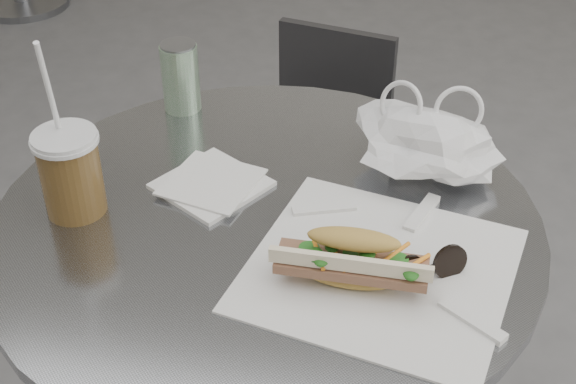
% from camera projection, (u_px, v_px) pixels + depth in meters
% --- Properties ---
extents(cafe_table, '(0.76, 0.76, 0.74)m').
position_uv_depth(cafe_table, '(269.00, 355.00, 1.26)').
color(cafe_table, slate).
rests_on(cafe_table, ground).
extents(chair_far, '(0.35, 0.38, 0.66)m').
position_uv_depth(chair_far, '(314.00, 192.00, 1.90)').
color(chair_far, '#2F2F31').
rests_on(chair_far, ground).
extents(sandwich_paper, '(0.37, 0.36, 0.00)m').
position_uv_depth(sandwich_paper, '(380.00, 270.00, 1.01)').
color(sandwich_paper, white).
rests_on(sandwich_paper, cafe_table).
extents(banh_mi, '(0.23, 0.09, 0.08)m').
position_uv_depth(banh_mi, '(352.00, 260.00, 0.97)').
color(banh_mi, tan).
rests_on(banh_mi, sandwich_paper).
extents(iced_coffee, '(0.09, 0.09, 0.26)m').
position_uv_depth(iced_coffee, '(70.00, 171.00, 1.08)').
color(iced_coffee, brown).
rests_on(iced_coffee, cafe_table).
extents(sunglasses, '(0.10, 0.07, 0.05)m').
position_uv_depth(sunglasses, '(429.00, 268.00, 0.99)').
color(sunglasses, black).
rests_on(sunglasses, cafe_table).
extents(plastic_bag, '(0.23, 0.19, 0.10)m').
position_uv_depth(plastic_bag, '(425.00, 146.00, 1.16)').
color(plastic_bag, silver).
rests_on(plastic_bag, cafe_table).
extents(napkin_stack, '(0.18, 0.18, 0.01)m').
position_uv_depth(napkin_stack, '(212.00, 184.00, 1.16)').
color(napkin_stack, white).
rests_on(napkin_stack, cafe_table).
extents(drink_can, '(0.06, 0.06, 0.12)m').
position_uv_depth(drink_can, '(181.00, 77.00, 1.31)').
color(drink_can, '#528D56').
rests_on(drink_can, cafe_table).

